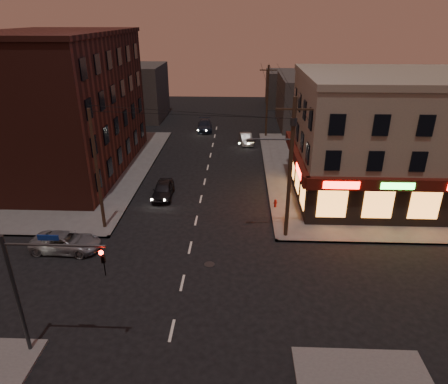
{
  "coord_description": "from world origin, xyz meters",
  "views": [
    {
      "loc": [
        3.32,
        -19.71,
        14.86
      ],
      "look_at": [
        2.27,
        6.45,
        3.2
      ],
      "focal_mm": 32.0,
      "sensor_mm": 36.0,
      "label": 1
    }
  ],
  "objects_px": {
    "sedan_far": "(205,126)",
    "fire_hydrant": "(275,203)",
    "suv_cross": "(66,242)",
    "sedan_mid": "(246,139)",
    "sedan_near": "(163,189)"
  },
  "relations": [
    {
      "from": "suv_cross",
      "to": "sedan_far",
      "type": "distance_m",
      "value": 32.19
    },
    {
      "from": "suv_cross",
      "to": "sedan_mid",
      "type": "bearing_deg",
      "value": -23.54
    },
    {
      "from": "sedan_near",
      "to": "fire_hydrant",
      "type": "xyz_separation_m",
      "value": [
        9.76,
        -1.96,
        -0.18
      ]
    },
    {
      "from": "sedan_mid",
      "to": "sedan_far",
      "type": "xyz_separation_m",
      "value": [
        -5.69,
        6.09,
        0.05
      ]
    },
    {
      "from": "fire_hydrant",
      "to": "sedan_far",
      "type": "bearing_deg",
      "value": 108.09
    },
    {
      "from": "sedan_mid",
      "to": "sedan_far",
      "type": "relative_size",
      "value": 0.82
    },
    {
      "from": "suv_cross",
      "to": "sedan_far",
      "type": "xyz_separation_m",
      "value": [
        6.88,
        31.45,
        0.05
      ]
    },
    {
      "from": "sedan_far",
      "to": "fire_hydrant",
      "type": "height_order",
      "value": "sedan_far"
    },
    {
      "from": "sedan_near",
      "to": "sedan_far",
      "type": "bearing_deg",
      "value": 83.0
    },
    {
      "from": "sedan_near",
      "to": "fire_hydrant",
      "type": "bearing_deg",
      "value": -13.78
    },
    {
      "from": "sedan_near",
      "to": "sedan_far",
      "type": "distance_m",
      "value": 22.47
    },
    {
      "from": "sedan_near",
      "to": "sedan_mid",
      "type": "distance_m",
      "value": 17.94
    },
    {
      "from": "suv_cross",
      "to": "sedan_near",
      "type": "xyz_separation_m",
      "value": [
        5.08,
        9.05,
        0.06
      ]
    },
    {
      "from": "sedan_far",
      "to": "fire_hydrant",
      "type": "distance_m",
      "value": 25.63
    },
    {
      "from": "suv_cross",
      "to": "fire_hydrant",
      "type": "bearing_deg",
      "value": -61.64
    }
  ]
}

